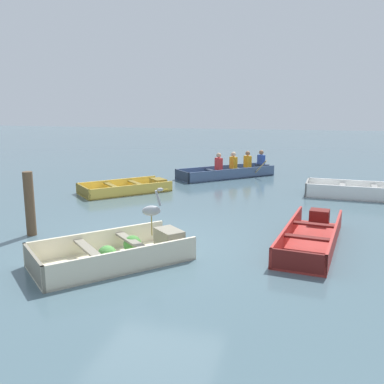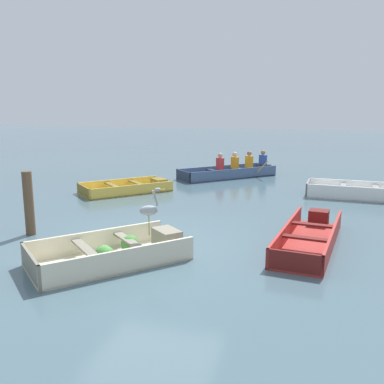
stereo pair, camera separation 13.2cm
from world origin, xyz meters
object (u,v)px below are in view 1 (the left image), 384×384
object	(u,v)px
skiff_red_far_moored	(312,236)
mooring_post	(30,204)
rowboat_slate_blue_with_crew	(232,171)
skiff_yellow_near_moored	(129,188)
dinghy_cream_foreground	(120,253)
heron_on_dinghy	(152,209)
skiff_white_mid_moored	(363,193)

from	to	relation	value
skiff_red_far_moored	mooring_post	xyz separation A→B (m)	(-5.61, -0.99, 0.54)
rowboat_slate_blue_with_crew	mooring_post	bearing A→B (deg)	-108.53
skiff_yellow_near_moored	mooring_post	size ratio (longest dim) A/B	2.09
dinghy_cream_foreground	skiff_red_far_moored	bearing A→B (deg)	30.84
rowboat_slate_blue_with_crew	heron_on_dinghy	xyz separation A→B (m)	(0.10, -8.92, 0.64)
mooring_post	skiff_red_far_moored	bearing A→B (deg)	10.03
skiff_red_far_moored	rowboat_slate_blue_with_crew	distance (m)	7.86
dinghy_cream_foreground	rowboat_slate_blue_with_crew	distance (m)	9.26
heron_on_dinghy	skiff_yellow_near_moored	bearing A→B (deg)	117.24
heron_on_dinghy	mooring_post	size ratio (longest dim) A/B	0.63
skiff_yellow_near_moored	mooring_post	world-z (taller)	mooring_post
skiff_yellow_near_moored	heron_on_dinghy	distance (m)	5.99
skiff_yellow_near_moored	heron_on_dinghy	size ratio (longest dim) A/B	3.32
dinghy_cream_foreground	heron_on_dinghy	world-z (taller)	heron_on_dinghy
dinghy_cream_foreground	skiff_white_mid_moored	xyz separation A→B (m)	(4.71, 6.60, -0.01)
skiff_yellow_near_moored	rowboat_slate_blue_with_crew	distance (m)	4.48
heron_on_dinghy	dinghy_cream_foreground	bearing A→B (deg)	-145.73
skiff_yellow_near_moored	mooring_post	distance (m)	4.73
dinghy_cream_foreground	skiff_yellow_near_moored	bearing A→B (deg)	111.69
skiff_yellow_near_moored	mooring_post	bearing A→B (deg)	-92.05
rowboat_slate_blue_with_crew	skiff_white_mid_moored	bearing A→B (deg)	-31.55
dinghy_cream_foreground	skiff_white_mid_moored	world-z (taller)	dinghy_cream_foreground
skiff_red_far_moored	rowboat_slate_blue_with_crew	bearing A→B (deg)	111.07
heron_on_dinghy	mooring_post	world-z (taller)	mooring_post
skiff_yellow_near_moored	heron_on_dinghy	xyz separation A→B (m)	(2.72, -5.28, 0.77)
skiff_red_far_moored	mooring_post	bearing A→B (deg)	-169.97
skiff_yellow_near_moored	skiff_red_far_moored	world-z (taller)	skiff_red_far_moored
skiff_white_mid_moored	skiff_yellow_near_moored	bearing A→B (deg)	-171.95
heron_on_dinghy	skiff_red_far_moored	bearing A→B (deg)	30.19
skiff_yellow_near_moored	skiff_white_mid_moored	world-z (taller)	skiff_white_mid_moored
skiff_yellow_near_moored	skiff_red_far_moored	distance (m)	6.58
mooring_post	heron_on_dinghy	bearing A→B (deg)	-11.60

